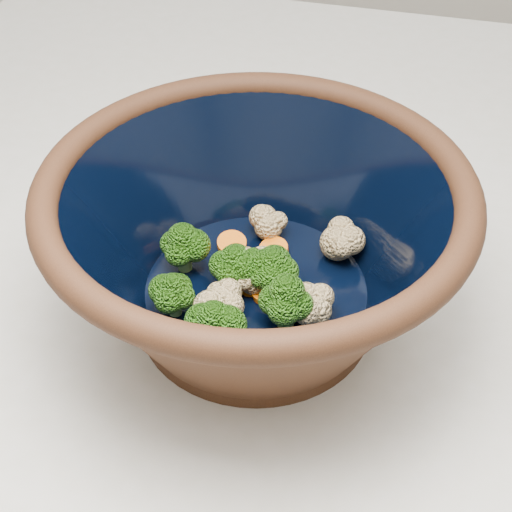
{
  "coord_description": "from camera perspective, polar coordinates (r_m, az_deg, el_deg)",
  "views": [
    {
      "loc": [
        0.1,
        -0.52,
        1.37
      ],
      "look_at": [
        -0.02,
        -0.09,
        0.97
      ],
      "focal_mm": 50.0,
      "sensor_mm": 36.0,
      "label": 1
    }
  ],
  "objects": [
    {
      "name": "counter",
      "position": [
        1.07,
        2.28,
        -17.89
      ],
      "size": [
        1.2,
        1.2,
        0.9
      ],
      "primitive_type": "cube",
      "color": "beige",
      "rests_on": "ground"
    },
    {
      "name": "mixing_bowl",
      "position": [
        0.59,
        0.0,
        1.07
      ],
      "size": [
        0.35,
        0.35,
        0.15
      ],
      "rotation": [
        0.0,
        0.0,
        -0.04
      ],
      "color": "black",
      "rests_on": "counter"
    },
    {
      "name": "vegetable_pile",
      "position": [
        0.6,
        -0.78,
        -1.67
      ],
      "size": [
        0.17,
        0.18,
        0.06
      ],
      "color": "#608442",
      "rests_on": "mixing_bowl"
    }
  ]
}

